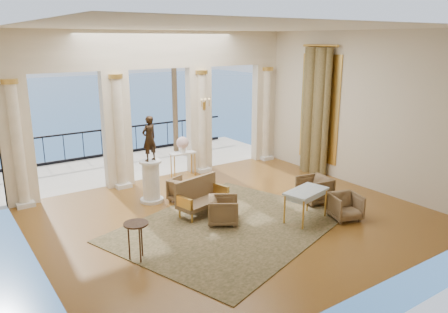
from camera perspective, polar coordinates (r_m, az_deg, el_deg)
floor at (r=10.92m, az=1.16°, el=-7.81°), size 9.00×9.00×0.00m
room_walls at (r=9.27m, az=5.31°, el=6.54°), size 9.00×9.00×9.00m
arcade at (r=13.45m, az=-8.42°, el=7.82°), size 9.00×0.56×4.50m
terrace at (r=15.74m, az=-11.26°, el=-1.04°), size 10.00×3.60×0.10m
balustrade at (r=17.07m, az=-13.49°, el=1.68°), size 9.00×0.06×1.03m
palm_tree at (r=16.73m, az=-6.66°, el=14.47°), size 2.00×2.00×4.50m
curtain at (r=14.20m, az=11.83°, el=5.75°), size 0.33×1.40×4.09m
window_frame at (r=14.32m, az=12.36°, el=6.12°), size 0.04×1.60×3.40m
wall_sconce at (r=13.90m, az=-2.57°, el=6.73°), size 0.30×0.11×0.33m
rug at (r=10.34m, az=0.68°, el=-9.11°), size 6.01×5.29×0.02m
armchair_a at (r=10.40m, az=-0.07°, el=-6.88°), size 0.93×0.94×0.71m
armchair_b at (r=11.04m, az=15.57°, el=-6.16°), size 0.84×0.81×0.70m
armchair_c at (r=11.93m, az=11.74°, el=-4.11°), size 0.81×0.85×0.78m
armchair_d at (r=11.86m, az=-5.28°, el=-4.17°), size 0.85×0.87×0.69m
settee at (r=10.98m, az=-3.13°, el=-5.19°), size 1.45×0.86×0.90m
game_table at (r=10.61m, az=10.67°, el=-4.75°), size 1.24×0.86×0.77m
pedestal at (r=11.85m, az=-9.49°, el=-3.30°), size 0.63×0.63×1.15m
statue at (r=11.53m, az=-9.74°, el=2.33°), size 0.49×0.39×1.19m
console_table at (r=13.85m, az=-5.39°, el=-0.01°), size 0.85×0.37×0.79m
urn at (r=13.75m, az=-5.43°, el=1.69°), size 0.38×0.38×0.51m
side_table at (r=8.78m, az=-11.40°, el=-9.18°), size 0.49×0.49×0.79m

